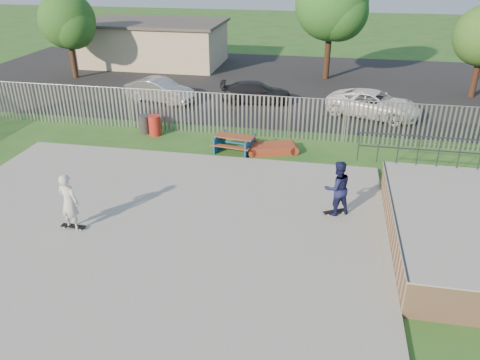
% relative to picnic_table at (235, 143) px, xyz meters
% --- Properties ---
extents(ground, '(120.00, 120.00, 0.00)m').
position_rel_picnic_table_xyz_m(ground, '(-1.45, -6.98, -0.37)').
color(ground, '#265E20').
rests_on(ground, ground).
extents(concrete_slab, '(15.00, 12.00, 0.15)m').
position_rel_picnic_table_xyz_m(concrete_slab, '(-1.45, -6.98, -0.29)').
color(concrete_slab, gray).
rests_on(concrete_slab, ground).
extents(quarter_pipe, '(5.50, 7.05, 2.19)m').
position_rel_picnic_table_xyz_m(quarter_pipe, '(8.04, -5.94, 0.19)').
color(quarter_pipe, tan).
rests_on(quarter_pipe, ground).
extents(fence, '(26.04, 16.02, 2.00)m').
position_rel_picnic_table_xyz_m(fence, '(-0.45, -2.39, 0.63)').
color(fence, gray).
rests_on(fence, ground).
extents(picnic_table, '(1.93, 1.67, 0.73)m').
position_rel_picnic_table_xyz_m(picnic_table, '(0.00, 0.00, 0.00)').
color(picnic_table, brown).
rests_on(picnic_table, ground).
extents(funbox, '(2.05, 1.44, 0.37)m').
position_rel_picnic_table_xyz_m(funbox, '(1.63, 0.16, -0.18)').
color(funbox, maroon).
rests_on(funbox, ground).
extents(trash_bin_red, '(0.58, 0.58, 0.97)m').
position_rel_picnic_table_xyz_m(trash_bin_red, '(-4.14, 1.24, 0.11)').
color(trash_bin_red, '#A72219').
rests_on(trash_bin_red, ground).
extents(trash_bin_grey, '(0.53, 0.53, 0.88)m').
position_rel_picnic_table_xyz_m(trash_bin_grey, '(-4.72, 1.44, 0.07)').
color(trash_bin_grey, '#2B2A2D').
rests_on(trash_bin_grey, ground).
extents(parking_lot, '(40.00, 18.00, 0.02)m').
position_rel_picnic_table_xyz_m(parking_lot, '(-1.45, 12.02, -0.36)').
color(parking_lot, black).
rests_on(parking_lot, ground).
extents(car_silver, '(4.28, 2.36, 1.34)m').
position_rel_picnic_table_xyz_m(car_silver, '(-5.74, 6.46, 0.32)').
color(car_silver, silver).
rests_on(car_silver, parking_lot).
extents(car_dark, '(4.32, 2.29, 1.19)m').
position_rel_picnic_table_xyz_m(car_dark, '(-0.24, 7.37, 0.25)').
color(car_dark, black).
rests_on(car_dark, parking_lot).
extents(car_white, '(5.33, 3.73, 1.35)m').
position_rel_picnic_table_xyz_m(car_white, '(6.27, 6.04, 0.33)').
color(car_white, white).
rests_on(car_white, parking_lot).
extents(building, '(10.40, 6.40, 3.20)m').
position_rel_picnic_table_xyz_m(building, '(-9.45, 16.02, 1.24)').
color(building, beige).
rests_on(building, ground).
extents(tree_left, '(3.67, 3.67, 5.66)m').
position_rel_picnic_table_xyz_m(tree_left, '(-13.46, 10.80, 3.44)').
color(tree_left, '#3F2819').
rests_on(tree_left, ground).
extents(tree_mid, '(4.69, 4.69, 7.23)m').
position_rel_picnic_table_xyz_m(tree_mid, '(3.59, 13.78, 4.50)').
color(tree_mid, '#382216').
rests_on(tree_mid, ground).
extents(skateboard_a, '(0.80, 0.56, 0.08)m').
position_rel_picnic_table_xyz_m(skateboard_a, '(4.40, -4.93, -0.18)').
color(skateboard_a, black).
rests_on(skateboard_a, concrete_slab).
extents(skateboard_b, '(0.81, 0.23, 0.08)m').
position_rel_picnic_table_xyz_m(skateboard_b, '(-3.68, -7.43, -0.18)').
color(skateboard_b, black).
rests_on(skateboard_b, concrete_slab).
extents(skater_navy, '(1.14, 1.06, 1.87)m').
position_rel_picnic_table_xyz_m(skater_navy, '(4.40, -4.93, 0.71)').
color(skater_navy, '#161944').
rests_on(skater_navy, concrete_slab).
extents(skater_white, '(0.76, 0.58, 1.87)m').
position_rel_picnic_table_xyz_m(skater_white, '(-3.68, -7.43, 0.71)').
color(skater_white, silver).
rests_on(skater_white, concrete_slab).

